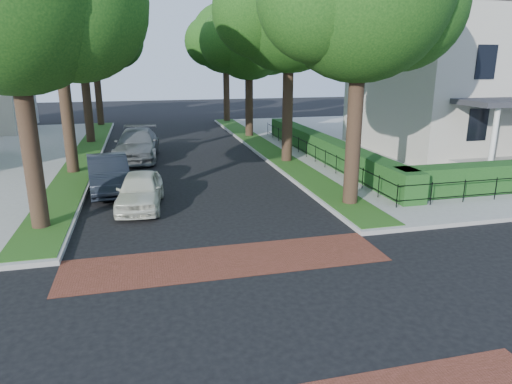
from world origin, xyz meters
TOP-DOWN VIEW (x-y plane):
  - ground at (0.00, 0.00)m, footprint 120.00×120.00m
  - sidewalk_ne at (19.50, 19.00)m, footprint 30.00×30.00m
  - crosswalk_far at (0.00, 3.20)m, footprint 9.00×2.20m
  - grass_strip_ne at (5.40, 19.10)m, footprint 1.60×29.80m
  - grass_strip_nw at (-5.40, 19.10)m, footprint 1.60×29.80m
  - tree_right_mid at (5.61, 15.25)m, footprint 8.25×7.09m
  - tree_right_far at (5.60, 24.22)m, footprint 7.25×6.23m
  - tree_right_back at (5.60, 33.23)m, footprint 7.50×6.45m
  - tree_left_far at (-5.40, 24.22)m, footprint 7.00×6.02m
  - tree_left_back at (-5.40, 33.24)m, footprint 7.75×6.66m
  - hedge_main_road at (7.70, 15.00)m, footprint 1.00×18.00m
  - fence_main_road at (6.90, 15.00)m, footprint 0.06×18.00m
  - house_victorian at (17.51, 15.92)m, footprint 13.00×13.05m
  - parked_car_front at (-2.30, 8.81)m, footprint 2.01×4.13m
  - parked_car_middle at (-3.60, 11.47)m, footprint 2.16×4.80m
  - parked_car_rear at (-2.42, 18.18)m, footprint 2.78×5.89m

SIDE VIEW (x-z plane):
  - ground at x=0.00m, z-range 0.00..0.00m
  - crosswalk_far at x=0.00m, z-range 0.00..0.01m
  - sidewalk_ne at x=19.50m, z-range 0.00..0.15m
  - grass_strip_ne at x=5.40m, z-range 0.15..0.17m
  - grass_strip_nw at x=-5.40m, z-range 0.15..0.17m
  - fence_main_road at x=6.90m, z-range 0.15..1.05m
  - parked_car_front at x=-2.30m, z-range 0.00..1.36m
  - hedge_main_road at x=7.70m, z-range 0.15..1.35m
  - parked_car_middle at x=-3.60m, z-range 0.00..1.53m
  - parked_car_rear at x=-2.42m, z-range 0.00..1.66m
  - house_victorian at x=17.51m, z-range -0.22..12.26m
  - tree_right_far at x=5.60m, z-range 2.04..11.78m
  - tree_left_far at x=-5.40m, z-range 2.19..12.05m
  - tree_right_back at x=5.60m, z-range 2.17..12.37m
  - tree_left_back at x=-5.40m, z-range 2.19..12.63m
  - tree_right_mid at x=5.61m, z-range 2.38..13.60m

